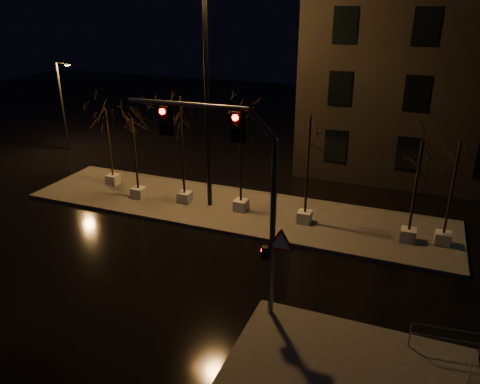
% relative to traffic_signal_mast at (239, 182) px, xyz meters
% --- Properties ---
extents(ground, '(90.00, 90.00, 0.00)m').
position_rel_traffic_signal_mast_xyz_m(ground, '(-3.37, 1.54, -4.74)').
color(ground, black).
rests_on(ground, ground).
extents(median, '(22.00, 5.00, 0.15)m').
position_rel_traffic_signal_mast_xyz_m(median, '(-3.37, 7.54, -4.67)').
color(median, '#46433F').
rests_on(median, ground).
extents(sidewalk_corner, '(7.00, 5.00, 0.15)m').
position_rel_traffic_signal_mast_xyz_m(sidewalk_corner, '(4.13, -1.96, -4.67)').
color(sidewalk_corner, '#46433F').
rests_on(sidewalk_corner, ground).
extents(tree_0, '(1.80, 1.80, 4.49)m').
position_rel_traffic_signal_mast_xyz_m(tree_0, '(-11.07, 8.10, -1.18)').
color(tree_0, beige).
rests_on(tree_0, median).
extents(tree_1, '(1.80, 1.80, 4.46)m').
position_rel_traffic_signal_mast_xyz_m(tree_1, '(-8.60, 6.94, -1.21)').
color(tree_1, beige).
rests_on(tree_1, median).
extents(tree_2, '(1.80, 1.80, 5.70)m').
position_rel_traffic_signal_mast_xyz_m(tree_2, '(-5.99, 7.28, -0.27)').
color(tree_2, beige).
rests_on(tree_2, median).
extents(tree_3, '(1.80, 1.80, 5.10)m').
position_rel_traffic_signal_mast_xyz_m(tree_3, '(-2.85, 7.40, -0.72)').
color(tree_3, beige).
rests_on(tree_3, median).
extents(tree_4, '(1.80, 1.80, 5.37)m').
position_rel_traffic_signal_mast_xyz_m(tree_4, '(0.49, 7.25, -0.52)').
color(tree_4, beige).
rests_on(tree_4, median).
extents(tree_5, '(1.80, 1.80, 4.71)m').
position_rel_traffic_signal_mast_xyz_m(tree_5, '(5.21, 7.13, -1.01)').
color(tree_5, beige).
rests_on(tree_5, median).
extents(tree_6, '(1.80, 1.80, 4.76)m').
position_rel_traffic_signal_mast_xyz_m(tree_6, '(6.63, 7.33, -0.98)').
color(tree_6, beige).
rests_on(tree_6, median).
extents(traffic_signal_mast, '(5.73, 0.31, 6.99)m').
position_rel_traffic_signal_mast_xyz_m(traffic_signal_mast, '(0.00, 0.00, 0.00)').
color(traffic_signal_mast, slate).
rests_on(traffic_signal_mast, sidewalk_corner).
extents(streetlight_main, '(2.82, 0.33, 11.34)m').
position_rel_traffic_signal_mast_xyz_m(streetlight_main, '(-4.62, 7.47, 1.95)').
color(streetlight_main, black).
rests_on(streetlight_main, median).
extents(streetlight_far, '(1.21, 0.21, 6.18)m').
position_rel_traffic_signal_mast_xyz_m(streetlight_far, '(-18.34, 12.90, -1.34)').
color(streetlight_far, black).
rests_on(streetlight_far, ground).
extents(guard_rail_a, '(2.02, 0.25, 0.88)m').
position_rel_traffic_signal_mast_xyz_m(guard_rail_a, '(6.63, 0.04, -4.02)').
color(guard_rail_a, slate).
rests_on(guard_rail_a, sidewalk_corner).
extents(guard_rail_b, '(0.37, 1.78, 0.86)m').
position_rel_traffic_signal_mast_xyz_m(guard_rail_b, '(7.13, -1.71, -4.04)').
color(guard_rail_b, slate).
rests_on(guard_rail_b, sidewalk_corner).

